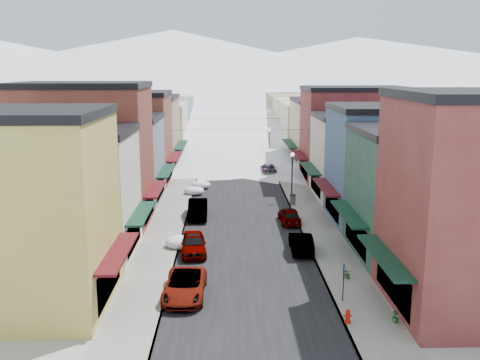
{
  "coord_description": "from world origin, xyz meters",
  "views": [
    {
      "loc": [
        -1.29,
        -25.54,
        13.66
      ],
      "look_at": [
        0.0,
        25.66,
        2.9
      ],
      "focal_mm": 40.0,
      "sensor_mm": 36.0,
      "label": 1
    }
  ],
  "objects": [
    {
      "name": "sidewalk_right",
      "position": [
        6.6,
        60.0,
        0.07
      ],
      "size": [
        3.2,
        160.0,
        0.15
      ],
      "primitive_type": "cube",
      "color": "gray",
      "rests_on": "ground"
    },
    {
      "name": "snow_pile_near",
      "position": [
        -4.88,
        13.98,
        0.47
      ],
      "size": [
        2.34,
        2.64,
        0.99
      ],
      "color": "white",
      "rests_on": "ground"
    },
    {
      "name": "overhead_cables",
      "position": [
        0.0,
        47.5,
        6.2
      ],
      "size": [
        16.4,
        15.04,
        0.04
      ],
      "color": "black",
      "rests_on": "ground"
    },
    {
      "name": "bldg_l_brick_near",
      "position": [
        -13.69,
        20.5,
        6.26
      ],
      "size": [
        12.3,
        8.2,
        12.5
      ],
      "color": "maroon",
      "rests_on": "ground"
    },
    {
      "name": "ground",
      "position": [
        0.0,
        0.0,
        0.0
      ],
      "size": [
        600.0,
        600.0,
        0.0
      ],
      "primitive_type": "plane",
      "color": "gray",
      "rests_on": "ground"
    },
    {
      "name": "parking_sign",
      "position": [
        5.53,
        3.76,
        1.5
      ],
      "size": [
        0.06,
        0.32,
        2.31
      ],
      "color": "black",
      "rests_on": "sidewalk_right"
    },
    {
      "name": "bldg_r_brick_far",
      "position": [
        14.19,
        39.0,
        5.76
      ],
      "size": [
        13.3,
        9.2,
        11.5
      ],
      "color": "maroon",
      "rests_on": "ground"
    },
    {
      "name": "planter_near",
      "position": [
        6.56,
        7.18,
        0.48
      ],
      "size": [
        0.62,
        0.55,
        0.66
      ],
      "primitive_type": "imported",
      "rotation": [
        0.0,
        0.0,
        0.06
      ],
      "color": "#305A28",
      "rests_on": "sidewalk_right"
    },
    {
      "name": "car_silver_wagon",
      "position": [
        -3.5,
        51.13,
        0.79
      ],
      "size": [
        2.27,
        5.47,
        1.58
      ],
      "primitive_type": "imported",
      "rotation": [
        0.0,
        0.0,
        -0.01
      ],
      "color": "gray",
      "rests_on": "ground"
    },
    {
      "name": "car_gray_suv",
      "position": [
        4.3,
        20.49,
        0.72
      ],
      "size": [
        1.86,
        4.3,
        1.44
      ],
      "primitive_type": "imported",
      "rotation": [
        0.0,
        0.0,
        3.18
      ],
      "color": "#999CA1",
      "rests_on": "ground"
    },
    {
      "name": "car_lane_white",
      "position": [
        0.6,
        60.87,
        0.83
      ],
      "size": [
        3.5,
        6.3,
        1.67
      ],
      "primitive_type": "imported",
      "rotation": [
        0.0,
        0.0,
        3.27
      ],
      "color": "silver",
      "rests_on": "ground"
    },
    {
      "name": "bldg_l_tan",
      "position": [
        -13.19,
        48.0,
        5.01
      ],
      "size": [
        11.3,
        11.2,
        10.0
      ],
      "color": "#8C735C",
      "rests_on": "ground"
    },
    {
      "name": "car_dark_hatch",
      "position": [
        -4.01,
        22.5,
        0.83
      ],
      "size": [
        1.89,
        5.07,
        1.65
      ],
      "primitive_type": "imported",
      "rotation": [
        0.0,
        0.0,
        0.03
      ],
      "color": "black",
      "rests_on": "ground"
    },
    {
      "name": "bldg_r_blue",
      "position": [
        13.19,
        21.0,
        5.26
      ],
      "size": [
        11.3,
        9.2,
        10.5
      ],
      "color": "#325273",
      "rests_on": "ground"
    },
    {
      "name": "sidewalk_left",
      "position": [
        -6.6,
        60.0,
        0.07
      ],
      "size": [
        3.2,
        160.0,
        0.15
      ],
      "primitive_type": "cube",
      "color": "gray",
      "rests_on": "ground"
    },
    {
      "name": "snow_pile_far",
      "position": [
        -4.28,
        34.77,
        0.45
      ],
      "size": [
        2.21,
        2.56,
        0.93
      ],
      "color": "white",
      "rests_on": "ground"
    },
    {
      "name": "road",
      "position": [
        0.0,
        60.0,
        0.01
      ],
      "size": [
        10.0,
        160.0,
        0.01
      ],
      "primitive_type": "cube",
      "color": "black",
      "rests_on": "ground"
    },
    {
      "name": "planter_far",
      "position": [
        7.8,
        1.0,
        0.47
      ],
      "size": [
        0.48,
        0.48,
        0.65
      ],
      "primitive_type": "imported",
      "rotation": [
        0.0,
        0.0,
        0.46
      ],
      "color": "#295B29",
      "rests_on": "sidewalk_right"
    },
    {
      "name": "bldg_r_tan",
      "position": [
        13.19,
        49.0,
        4.76
      ],
      "size": [
        11.3,
        11.2,
        9.5
      ],
      "color": "tan",
      "rests_on": "ground"
    },
    {
      "name": "bldg_l_brick_far",
      "position": [
        -14.19,
        38.0,
        5.51
      ],
      "size": [
        13.3,
        9.2,
        11.0
      ],
      "color": "brown",
      "rests_on": "ground"
    },
    {
      "name": "streetlamp_far",
      "position": [
        5.2,
        55.0,
        2.96
      ],
      "size": [
        0.37,
        0.37,
        4.45
      ],
      "color": "black",
      "rests_on": "sidewalk_right"
    },
    {
      "name": "snow_pile_mid",
      "position": [
        -4.88,
        31.72,
        0.44
      ],
      "size": [
        2.17,
        2.54,
        0.92
      ],
      "color": "white",
      "rests_on": "ground"
    },
    {
      "name": "car_lane_silver",
      "position": [
        -1.31,
        57.8,
        0.84
      ],
      "size": [
        2.27,
        5.06,
        1.69
      ],
      "primitive_type": "imported",
      "rotation": [
        0.0,
        0.0,
        -0.06
      ],
      "color": "#93979B",
      "rests_on": "ground"
    },
    {
      "name": "curb_right",
      "position": [
        5.05,
        60.0,
        0.07
      ],
      "size": [
        0.1,
        160.0,
        0.15
      ],
      "primitive_type": "cube",
      "color": "slate",
      "rests_on": "ground"
    },
    {
      "name": "car_white_suv",
      "position": [
        -3.88,
        4.9,
        0.73
      ],
      "size": [
        2.57,
        5.32,
        1.46
      ],
      "primitive_type": "imported",
      "rotation": [
        0.0,
        0.0,
        -0.03
      ],
      "color": "silver",
      "rests_on": "ground"
    },
    {
      "name": "car_silver_sedan",
      "position": [
        -3.82,
        12.66,
        0.78
      ],
      "size": [
        2.23,
        4.74,
        1.57
      ],
      "primitive_type": "imported",
      "rotation": [
        0.0,
        0.0,
        0.09
      ],
      "color": "#919298",
      "rests_on": "ground"
    },
    {
      "name": "trash_can",
      "position": [
        5.33,
        26.5,
        0.69
      ],
      "size": [
        0.62,
        0.62,
        1.06
      ],
      "color": "#545659",
      "rests_on": "sidewalk_right"
    },
    {
      "name": "car_green_sedan",
      "position": [
        4.3,
        12.88,
        0.73
      ],
      "size": [
        1.65,
        4.47,
        1.46
      ],
      "primitive_type": "imported",
      "rotation": [
        0.0,
        0.0,
        3.12
      ],
      "color": "black",
      "rests_on": "ground"
    },
    {
      "name": "distant_blocks",
      "position": [
        0.0,
        83.0,
        4.0
      ],
      "size": [
        34.0,
        55.0,
        8.0
      ],
      "color": "gray",
      "rests_on": "ground"
    },
    {
      "name": "car_black_sedan",
      "position": [
        4.16,
        43.36,
        0.69
      ],
      "size": [
        2.1,
        4.8,
        1.37
      ],
      "primitive_type": "imported",
      "rotation": [
        0.0,
        0.0,
        3.18
      ],
      "color": "black",
      "rests_on": "ground"
    },
    {
      "name": "curb_left",
      "position": [
        -5.05,
        60.0,
        0.07
      ],
      "size": [
        0.1,
        160.0,
        0.15
      ],
      "primitive_type": "cube",
      "color": "slate",
      "rests_on": "ground"
    },
    {
      "name": "bldg_l_cream",
      "position": [
        -13.19,
        12.5,
        4.76
      ],
      "size": [
        11.3,
        8.2,
        9.5
      ],
      "color": "beige",
      "rests_on": "ground"
    },
    {
      "name": "bldg_r_green",
      "position": [
        13.19,
        12.0,
        4.76
      ],
      "size": [
        11.3,
        9.2,
        9.5
      ],
      "color": "#204436",
      "rests_on": "ground"
    },
    {
      "name": "mountain_ridge",
      "position": [
        -19.47,
        277.18,
        14.36
      ],
      "size": [
        670.0,
        340.0,
        34.0
      ],
      "color": "silver",
      "rests_on": "ground"
    },
    {
      "name": "bldg_l_grayblue",
      "position": [
        -13.19,
        29.0,
        4.51
      ],
      "size": [
        11.3,
        9.2,
        9.0
      ],
      "color": "slate",
      "rests_on": "ground"
    },
    {
      "name": "fire_hydrant",
      "position": [
        5.2,
        1.0,
        0.51
      ],
      "size": [
        0.46,
        0.35,
        0.79
      ],
      "color": "red",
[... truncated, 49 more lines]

